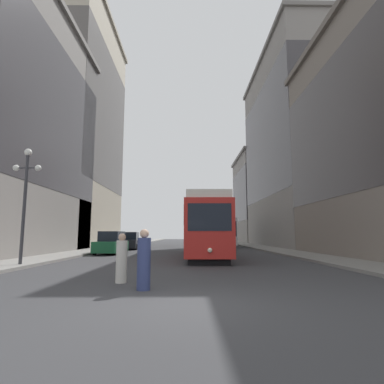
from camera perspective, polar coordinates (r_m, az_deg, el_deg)
The scene contains 13 objects.
ground_plane at distance 7.38m, azimuth -2.44°, elevation -20.09°, with size 200.00×200.00×0.00m, color #38383A.
sidewalk_left at distance 48.07m, azimuth -11.66°, elevation -9.42°, with size 2.90×120.00×0.15m, color gray.
sidewalk_right at distance 48.00m, azimuth 9.60°, elevation -9.47°, with size 2.90×120.00×0.15m, color gray.
streetcar at distance 22.37m, azimuth 2.27°, elevation -6.43°, with size 2.80×13.56×3.89m.
transit_bus at distance 41.06m, azimuth 5.00°, elevation -7.24°, with size 2.92×12.40×3.45m.
parked_car_left_near at distance 34.30m, azimuth -11.31°, elevation -8.86°, with size 2.04×4.63×1.82m.
parked_car_left_mid at distance 26.31m, azimuth -14.56°, elevation -9.13°, with size 2.04×4.38×1.82m.
pedestrian_crossing_near at distance 9.27m, azimuth -8.81°, elevation -12.45°, with size 0.39×0.39×1.73m.
pedestrian_crossing_far at distance 10.76m, azimuth -12.79°, elevation -11.99°, with size 0.36×0.36×1.61m.
lamp_post_left_near at distance 17.56m, azimuth -28.19°, elevation 0.74°, with size 1.41×0.36×5.73m.
building_left_midblock at distance 45.17m, azimuth -24.27°, elevation 11.10°, with size 15.20×19.27×30.37m.
building_right_corner at distance 45.44m, azimuth 22.11°, elevation 7.50°, with size 15.64×23.07×25.44m.
building_right_midblock at distance 62.93m, azimuth 15.60°, elevation -1.07°, with size 16.11×15.76×16.79m.
Camera 1 is at (0.20, -7.21, 1.57)m, focal length 29.09 mm.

